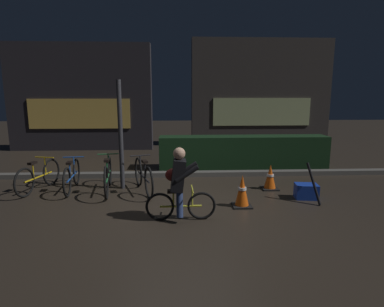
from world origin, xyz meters
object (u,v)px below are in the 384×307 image
at_px(parked_bike_center_right, 143,176).
at_px(traffic_cone_far, 270,177).
at_px(traffic_cone_near, 242,191).
at_px(parked_bike_left_mid, 72,176).
at_px(closed_umbrella, 314,184).
at_px(parked_bike_leftmost, 39,176).
at_px(cyclist, 179,184).
at_px(street_post, 121,136).
at_px(blue_crate, 306,191).
at_px(parked_bike_center_left, 108,176).

distance_m(parked_bike_center_right, traffic_cone_far, 2.81).
bearing_deg(traffic_cone_near, parked_bike_center_right, 152.41).
xyz_separation_m(parked_bike_left_mid, traffic_cone_far, (4.39, -0.12, -0.06)).
height_order(traffic_cone_far, closed_umbrella, closed_umbrella).
height_order(parked_bike_leftmost, traffic_cone_far, parked_bike_leftmost).
distance_m(cyclist, closed_umbrella, 2.74).
bearing_deg(traffic_cone_near, parked_bike_left_mid, 161.29).
relative_size(street_post, cyclist, 1.93).
distance_m(parked_bike_leftmost, parked_bike_left_mid, 0.73).
height_order(parked_bike_left_mid, traffic_cone_far, parked_bike_left_mid).
bearing_deg(cyclist, blue_crate, 19.73).
bearing_deg(street_post, closed_umbrella, -16.45).
height_order(parked_bike_leftmost, parked_bike_center_left, parked_bike_center_left).
distance_m(parked_bike_center_left, traffic_cone_far, 3.58).
bearing_deg(cyclist, parked_bike_left_mid, 141.96).
height_order(parked_bike_center_right, traffic_cone_near, parked_bike_center_right).
relative_size(parked_bike_left_mid, parked_bike_center_right, 0.97).
height_order(street_post, cyclist, street_post).
distance_m(parked_bike_center_left, closed_umbrella, 4.26).
height_order(parked_bike_left_mid, parked_bike_center_left, parked_bike_center_left).
xyz_separation_m(street_post, parked_bike_center_left, (-0.27, -0.24, -0.84)).
bearing_deg(blue_crate, street_post, 166.89).
bearing_deg(parked_bike_left_mid, closed_umbrella, -107.39).
distance_m(parked_bike_leftmost, parked_bike_center_right, 2.32).
relative_size(parked_bike_center_right, traffic_cone_near, 2.60).
height_order(parked_bike_leftmost, blue_crate, parked_bike_leftmost).
relative_size(street_post, parked_bike_leftmost, 1.59).
relative_size(street_post, traffic_cone_far, 4.33).
distance_m(parked_bike_left_mid, parked_bike_center_left, 0.83).
height_order(street_post, parked_bike_left_mid, street_post).
bearing_deg(street_post, traffic_cone_far, -3.81).
xyz_separation_m(parked_bike_left_mid, cyclist, (2.35, -1.78, 0.30)).
relative_size(parked_bike_leftmost, parked_bike_center_right, 0.95).
height_order(parked_bike_left_mid, closed_umbrella, closed_umbrella).
relative_size(street_post, parked_bike_left_mid, 1.56).
xyz_separation_m(parked_bike_center_right, traffic_cone_near, (1.96, -1.02, -0.05)).
relative_size(parked_bike_center_left, parked_bike_center_right, 1.08).
bearing_deg(parked_bike_left_mid, parked_bike_center_right, -101.83).
bearing_deg(traffic_cone_near, traffic_cone_far, 51.59).
height_order(parked_bike_center_left, traffic_cone_near, parked_bike_center_left).
height_order(street_post, traffic_cone_near, street_post).
distance_m(parked_bike_left_mid, traffic_cone_far, 4.40).
bearing_deg(closed_umbrella, parked_bike_leftmost, 60.35).
height_order(blue_crate, closed_umbrella, closed_umbrella).
bearing_deg(closed_umbrella, parked_bike_center_left, 58.57).
xyz_separation_m(traffic_cone_far, blue_crate, (0.55, -0.68, -0.12)).
relative_size(parked_bike_leftmost, parked_bike_left_mid, 0.98).
bearing_deg(street_post, parked_bike_center_left, -138.15).
xyz_separation_m(parked_bike_leftmost, blue_crate, (5.67, -0.82, -0.18)).
relative_size(street_post, traffic_cone_near, 3.93).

